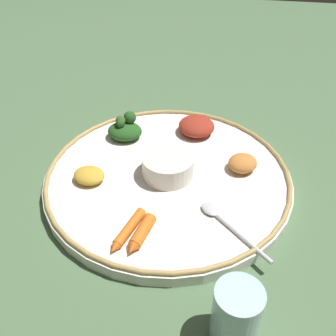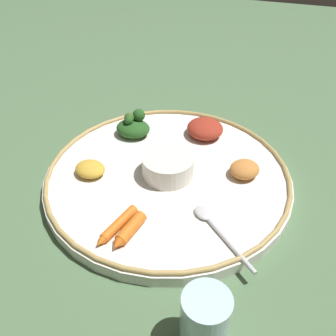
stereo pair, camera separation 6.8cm
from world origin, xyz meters
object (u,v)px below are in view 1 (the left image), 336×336
object	(u,v)px
carrot_outer	(141,234)
spoon	(224,221)
carrot_near_spoon	(128,230)
drinking_glass	(235,318)
greens_pile	(125,129)
center_bowl	(168,165)

from	to	relation	value
carrot_outer	spoon	bearing A→B (deg)	113.26
carrot_near_spoon	carrot_outer	xyz separation A→B (m)	(0.01, 0.02, 0.00)
carrot_near_spoon	drinking_glass	world-z (taller)	drinking_glass
greens_pile	drinking_glass	world-z (taller)	drinking_glass
carrot_near_spoon	drinking_glass	xyz separation A→B (m)	(0.12, 0.16, 0.01)
center_bowl	carrot_outer	bearing A→B (deg)	-5.57
center_bowl	greens_pile	bearing A→B (deg)	-134.44
spoon	drinking_glass	distance (m)	0.17
greens_pile	drinking_glass	distance (m)	0.44
spoon	greens_pile	world-z (taller)	greens_pile
spoon	carrot_outer	xyz separation A→B (m)	(0.05, -0.12, 0.01)
greens_pile	carrot_near_spoon	world-z (taller)	greens_pile
spoon	carrot_outer	size ratio (longest dim) A/B	1.55
center_bowl	spoon	bearing A→B (deg)	46.14
carrot_near_spoon	center_bowl	bearing A→B (deg)	166.04
center_bowl	drinking_glass	distance (m)	0.30
carrot_outer	drinking_glass	world-z (taller)	drinking_glass
spoon	greens_pile	distance (m)	0.29
greens_pile	drinking_glass	xyz separation A→B (m)	(0.37, 0.23, -0.00)
spoon	carrot_outer	bearing A→B (deg)	-66.74
spoon	carrot_outer	distance (m)	0.13
center_bowl	carrot_near_spoon	xyz separation A→B (m)	(0.15, -0.04, -0.01)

